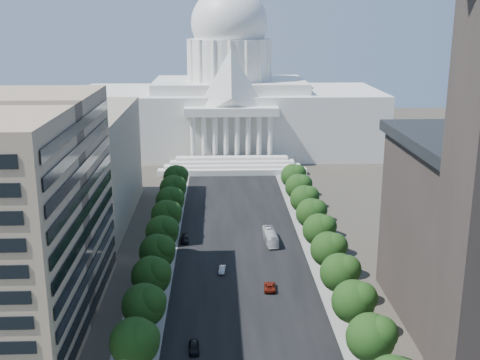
{
  "coord_description": "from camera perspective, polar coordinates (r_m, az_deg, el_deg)",
  "views": [
    {
      "loc": [
        -5.2,
        -57.6,
        53.8
      ],
      "look_at": [
        -0.1,
        74.48,
        17.59
      ],
      "focal_mm": 45.0,
      "sensor_mm": 36.0,
      "label": 1
    }
  ],
  "objects": [
    {
      "name": "streetlight_f",
      "position": [
        200.07,
        5.06,
        1.38
      ],
      "size": [
        2.61,
        0.44,
        9.0
      ],
      "color": "gray",
      "rests_on": "ground"
    },
    {
      "name": "car_dark_b",
      "position": [
        149.08,
        -5.28,
        -5.61
      ],
      "size": [
        2.36,
        5.07,
        1.43
      ],
      "primitive_type": "imported",
      "rotation": [
        0.0,
        0.0,
        0.07
      ],
      "color": "black",
      "rests_on": "ground"
    },
    {
      "name": "tree_r_b",
      "position": [
        97.07,
        12.51,
        -14.27
      ],
      "size": [
        7.79,
        7.6,
        9.97
      ],
      "color": "#33261C",
      "rests_on": "ground"
    },
    {
      "name": "sidewalk_left",
      "position": [
        157.71,
        -7.12,
        -4.75
      ],
      "size": [
        8.0,
        260.0,
        0.02
      ],
      "primitive_type": "cube",
      "color": "gray",
      "rests_on": "ground"
    },
    {
      "name": "car_dark_a",
      "position": [
        103.62,
        -4.39,
        -15.53
      ],
      "size": [
        1.96,
        4.42,
        1.48
      ],
      "primitive_type": "imported",
      "rotation": [
        0.0,
        0.0,
        0.05
      ],
      "color": "black",
      "rests_on": "ground"
    },
    {
      "name": "tree_l_f",
      "position": [
        138.36,
        -7.27,
        -4.82
      ],
      "size": [
        7.79,
        7.6,
        9.97
      ],
      "color": "#33261C",
      "rests_on": "ground"
    },
    {
      "name": "city_bus",
      "position": [
        147.99,
        2.9,
        -5.39
      ],
      "size": [
        3.23,
        10.95,
        3.01
      ],
      "primitive_type": "imported",
      "rotation": [
        0.0,
        0.0,
        0.07
      ],
      "color": "silver",
      "rests_on": "ground"
    },
    {
      "name": "tree_l_c",
      "position": [
        105.46,
        -8.94,
        -11.56
      ],
      "size": [
        7.79,
        7.6,
        9.97
      ],
      "color": "#33261C",
      "rests_on": "ground"
    },
    {
      "name": "tree_r_c",
      "position": [
        107.34,
        10.9,
        -11.15
      ],
      "size": [
        7.79,
        7.6,
        9.97
      ],
      "color": "#33261C",
      "rests_on": "ground"
    },
    {
      "name": "streetlight_d",
      "position": [
        152.54,
        7.39,
        -3.14
      ],
      "size": [
        2.61,
        0.44,
        9.0
      ],
      "color": "gray",
      "rests_on": "ground"
    },
    {
      "name": "sidewalk_right",
      "position": [
        158.96,
        6.7,
        -4.57
      ],
      "size": [
        8.0,
        260.0,
        0.02
      ],
      "primitive_type": "cube",
      "color": "gray",
      "rests_on": "ground"
    },
    {
      "name": "office_block_left_far",
      "position": [
        167.86,
        -16.92,
        1.28
      ],
      "size": [
        38.0,
        52.0,
        30.0
      ],
      "primitive_type": "cube",
      "color": "gray",
      "rests_on": "ground"
    },
    {
      "name": "tree_l_b",
      "position": [
        95.0,
        -9.78,
        -14.82
      ],
      "size": [
        7.79,
        7.6,
        9.97
      ],
      "color": "#33261C",
      "rests_on": "ground"
    },
    {
      "name": "capitol",
      "position": [
        244.89,
        -0.98,
        7.39
      ],
      "size": [
        120.0,
        56.0,
        73.0
      ],
      "color": "white",
      "rests_on": "ground"
    },
    {
      "name": "tree_r_d",
      "position": [
        117.93,
        9.6,
        -8.58
      ],
      "size": [
        7.79,
        7.6,
        9.97
      ],
      "color": "#33261C",
      "rests_on": "ground"
    },
    {
      "name": "road_asphalt",
      "position": [
        157.19,
        -0.18,
        -4.69
      ],
      "size": [
        30.0,
        260.0,
        0.01
      ],
      "primitive_type": "cube",
      "color": "black",
      "rests_on": "ground"
    },
    {
      "name": "streetlight_b",
      "position": [
        107.27,
        11.81,
        -11.6
      ],
      "size": [
        2.61,
        0.44,
        9.0
      ],
      "color": "gray",
      "rests_on": "ground"
    },
    {
      "name": "tree_l_j",
      "position": [
        184.04,
        -6.02,
        0.33
      ],
      "size": [
        7.79,
        7.6,
        9.97
      ],
      "color": "#33261C",
      "rests_on": "ground"
    },
    {
      "name": "tree_r_j",
      "position": [
        185.12,
        5.17,
        0.44
      ],
      "size": [
        7.79,
        7.6,
        9.97
      ],
      "color": "#33261C",
      "rests_on": "ground"
    },
    {
      "name": "tree_r_i",
      "position": [
        173.66,
        5.66,
        -0.58
      ],
      "size": [
        7.79,
        7.6,
        9.97
      ],
      "color": "#33261C",
      "rests_on": "ground"
    },
    {
      "name": "tree_r_g",
      "position": [
        150.97,
        6.88,
        -3.07
      ],
      "size": [
        7.79,
        7.6,
        9.97
      ],
      "color": "#33261C",
      "rests_on": "ground"
    },
    {
      "name": "tree_r_h",
      "position": [
        162.27,
        6.23,
        -1.74
      ],
      "size": [
        7.79,
        7.6,
        9.97
      ],
      "color": "#33261C",
      "rests_on": "ground"
    },
    {
      "name": "tree_r_e",
      "position": [
        128.77,
        8.53,
        -6.43
      ],
      "size": [
        7.79,
        7.6,
        9.97
      ],
      "color": "#33261C",
      "rests_on": "ground"
    },
    {
      "name": "tree_l_e",
      "position": [
        127.21,
        -7.73,
        -6.68
      ],
      "size": [
        7.79,
        7.6,
        9.97
      ],
      "color": "#33261C",
      "rests_on": "ground"
    },
    {
      "name": "streetlight_c",
      "position": [
        129.47,
        9.19,
        -6.64
      ],
      "size": [
        2.61,
        0.44,
        9.0
      ],
      "color": "gray",
      "rests_on": "ground"
    },
    {
      "name": "streetlight_e",
      "position": [
        176.13,
        6.07,
        -0.57
      ],
      "size": [
        2.61,
        0.44,
        9.0
      ],
      "color": "gray",
      "rests_on": "ground"
    },
    {
      "name": "tree_l_h",
      "position": [
        161.03,
        -6.56,
        -1.88
      ],
      "size": [
        7.79,
        7.6,
        9.97
      ],
      "color": "#33261C",
      "rests_on": "ground"
    },
    {
      "name": "tree_l_i",
      "position": [
        172.5,
        -6.27,
        -0.7
      ],
      "size": [
        7.79,
        7.6,
        9.97
      ],
      "color": "#33261C",
      "rests_on": "ground"
    },
    {
      "name": "tree_l_g",
      "position": [
        149.65,
        -6.89,
        -3.24
      ],
      "size": [
        7.79,
        7.6,
        9.97
      ],
      "color": "#33261C",
      "rests_on": "ground"
    },
    {
      "name": "car_red",
      "position": [
        124.0,
        2.84,
        -10.06
      ],
      "size": [
        2.64,
        5.15,
        1.39
      ],
      "primitive_type": "imported",
      "rotation": [
        0.0,
        0.0,
        3.07
      ],
      "color": "maroon",
      "rests_on": "ground"
    },
    {
      "name": "car_silver",
      "position": [
        131.68,
        -1.69,
        -8.5
      ],
      "size": [
        1.77,
        4.0,
        1.28
      ],
      "primitive_type": "imported",
      "rotation": [
        0.0,
        0.0,
        -0.11
      ],
      "color": "#97999E",
      "rests_on": "ground"
    },
    {
      "name": "tree_l_d",
      "position": [
        116.23,
        -8.27,
        -8.89
      ],
      "size": [
        7.79,
        7.6,
        9.97
      ],
      "color": "#33261C",
      "rests_on": "ground"
    },
    {
      "name": "tree_r_f",
      "position": [
        139.8,
        7.64,
        -4.62
      ],
      "size": [
        7.79,
        7.6,
        9.97
      ],
      "color": "#33261C",
      "rests_on": "ground"
    }
  ]
}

